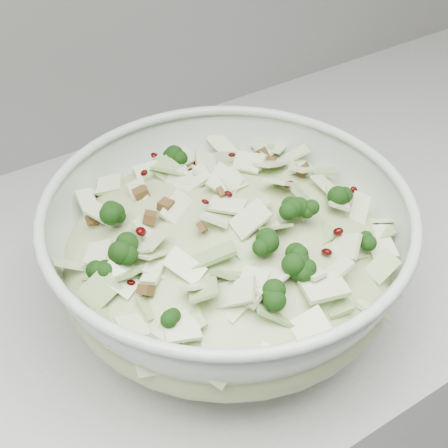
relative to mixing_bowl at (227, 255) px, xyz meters
The scene contains 3 objects.
counter 0.54m from the mixing_bowl, 46.86° to the left, with size 3.60×0.60×0.90m, color beige.
mixing_bowl is the anchor object (origin of this frame).
salad 0.02m from the mixing_bowl, 97.13° to the left, with size 0.46×0.46×0.15m.
Camera 1 is at (-0.34, 1.22, 1.42)m, focal length 50.00 mm.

